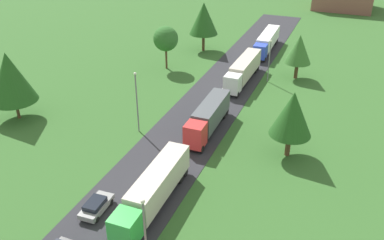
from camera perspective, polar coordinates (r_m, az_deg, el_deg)
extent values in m
cube|color=#2B2B30|center=(53.45, -2.24, -3.62)|extent=(10.00, 140.00, 0.06)
cube|color=white|center=(42.96, -10.61, -13.49)|extent=(0.16, 2.40, 0.01)
cube|color=white|center=(47.23, -6.45, -8.65)|extent=(0.16, 2.40, 0.01)
cube|color=white|center=(52.24, -2.94, -4.43)|extent=(0.16, 2.40, 0.01)
cube|color=white|center=(58.08, 0.11, -0.72)|extent=(0.16, 2.40, 0.01)
cube|color=white|center=(63.26, 2.22, 1.87)|extent=(0.16, 2.40, 0.01)
cube|color=white|center=(68.69, 4.03, 4.08)|extent=(0.16, 2.40, 0.01)
cube|color=white|center=(74.28, 5.59, 5.96)|extent=(0.16, 2.40, 0.01)
cube|color=white|center=(81.30, 7.21, 7.91)|extent=(0.16, 2.40, 0.01)
cube|color=white|center=(86.98, 8.32, 9.23)|extent=(0.16, 2.40, 0.01)
cube|color=white|center=(94.21, 9.54, 10.66)|extent=(0.16, 2.40, 0.01)
cube|color=white|center=(100.04, 10.39, 11.64)|extent=(0.16, 2.40, 0.01)
cube|color=green|center=(39.22, -9.10, -14.44)|extent=(2.47, 2.59, 2.84)
cube|color=black|center=(38.13, -10.09, -15.01)|extent=(2.10, 0.12, 1.25)
cube|color=beige|center=(43.76, -4.55, -8.33)|extent=(2.62, 10.95, 2.85)
cube|color=black|center=(44.75, -4.47, -10.00)|extent=(1.01, 10.38, 0.24)
cylinder|color=black|center=(46.82, -1.57, -8.07)|extent=(0.36, 1.00, 1.00)
cylinder|color=black|center=(47.52, -3.93, -7.51)|extent=(0.36, 1.00, 1.00)
cylinder|color=black|center=(47.79, -0.96, -7.20)|extent=(0.36, 1.00, 1.00)
cylinder|color=black|center=(48.48, -3.27, -6.66)|extent=(0.36, 1.00, 1.00)
cube|color=red|center=(51.82, 0.45, -2.06)|extent=(2.48, 2.48, 3.04)
cube|color=black|center=(50.61, -0.02, -2.16)|extent=(2.10, 0.13, 1.34)
cube|color=#4C5156|center=(56.91, 2.69, 1.16)|extent=(2.64, 9.48, 2.91)
cube|color=black|center=(57.69, 2.65, -0.29)|extent=(1.03, 8.99, 0.24)
cylinder|color=black|center=(51.83, 1.29, -4.04)|extent=(0.37, 1.01, 1.00)
cylinder|color=black|center=(52.46, -0.87, -3.60)|extent=(0.37, 1.01, 1.00)
cylinder|color=black|center=(59.85, 4.47, 0.67)|extent=(0.37, 1.01, 1.00)
cylinder|color=black|center=(60.39, 2.57, 1.01)|extent=(0.37, 1.01, 1.00)
cylinder|color=black|center=(60.81, 4.78, 1.14)|extent=(0.37, 1.01, 1.00)
cylinder|color=black|center=(61.35, 2.91, 1.47)|extent=(0.37, 1.01, 1.00)
cube|color=white|center=(66.50, 5.60, 4.99)|extent=(2.47, 2.50, 2.92)
cube|color=black|center=(65.26, 5.31, 5.04)|extent=(2.10, 0.13, 1.28)
cube|color=beige|center=(72.82, 7.37, 7.33)|extent=(2.65, 11.35, 2.99)
cube|color=black|center=(73.45, 7.28, 6.10)|extent=(1.05, 10.77, 0.24)
cylinder|color=black|center=(66.29, 6.24, 3.49)|extent=(0.36, 1.00, 1.00)
cylinder|color=black|center=(66.84, 4.52, 3.80)|extent=(0.36, 1.00, 1.00)
cylinder|color=black|center=(76.31, 8.76, 6.79)|extent=(0.36, 1.00, 1.00)
cylinder|color=black|center=(76.79, 7.24, 7.04)|extent=(0.36, 1.00, 1.00)
cylinder|color=black|center=(77.54, 9.02, 7.13)|extent=(0.36, 1.00, 1.00)
cylinder|color=black|center=(78.01, 7.52, 7.37)|extent=(0.36, 1.00, 1.00)
cube|color=blue|center=(82.00, 9.35, 9.30)|extent=(2.49, 2.45, 2.67)
cube|color=black|center=(80.78, 9.20, 9.37)|extent=(2.10, 0.14, 1.17)
cube|color=white|center=(88.94, 10.43, 10.95)|extent=(2.75, 12.02, 2.69)
cube|color=black|center=(89.41, 10.34, 10.01)|extent=(1.14, 11.39, 0.24)
cylinder|color=black|center=(81.70, 9.91, 8.18)|extent=(0.37, 1.01, 1.00)
cylinder|color=black|center=(82.08, 8.46, 8.40)|extent=(0.37, 1.01, 1.00)
cylinder|color=black|center=(92.65, 11.44, 10.50)|extent=(0.37, 1.01, 1.00)
cylinder|color=black|center=(92.98, 10.15, 10.69)|extent=(0.37, 1.01, 1.00)
cylinder|color=black|center=(94.00, 11.60, 10.75)|extent=(0.37, 1.01, 1.00)
cylinder|color=black|center=(94.33, 10.33, 10.93)|extent=(0.37, 1.01, 1.00)
cube|color=gray|center=(44.04, -13.01, -11.51)|extent=(2.04, 4.24, 0.58)
cube|color=black|center=(43.57, -13.23, -11.12)|extent=(1.66, 2.40, 0.51)
cylinder|color=black|center=(45.50, -12.95, -10.47)|extent=(0.25, 0.65, 0.64)
cylinder|color=black|center=(44.76, -11.09, -11.00)|extent=(0.25, 0.65, 0.64)
cylinder|color=black|center=(43.75, -14.89, -12.61)|extent=(0.25, 0.65, 0.64)
cylinder|color=black|center=(42.98, -12.98, -13.20)|extent=(0.25, 0.65, 0.64)
sphere|color=silver|center=(31.93, -6.80, -11.07)|extent=(0.36, 0.36, 0.36)
cylinder|color=slate|center=(55.29, -7.57, 2.22)|extent=(0.18, 0.18, 8.33)
sphere|color=silver|center=(53.54, -7.86, 6.32)|extent=(0.36, 0.36, 0.36)
cylinder|color=slate|center=(71.97, 10.56, 7.83)|extent=(0.18, 0.18, 7.11)
sphere|color=silver|center=(70.78, 10.82, 10.61)|extent=(0.36, 0.36, 0.36)
cylinder|color=#513823|center=(77.29, -3.55, 8.50)|extent=(0.38, 0.38, 3.99)
sphere|color=#2D6628|center=(76.10, -3.64, 11.11)|extent=(4.52, 4.52, 4.52)
cylinder|color=#513823|center=(75.28, 14.15, 6.64)|extent=(0.64, 0.64, 2.85)
cone|color=#38702D|center=(73.96, 14.51, 9.44)|extent=(4.50, 4.50, 4.95)
cylinder|color=#513823|center=(64.54, -22.90, 1.38)|extent=(0.43, 0.43, 2.82)
cone|color=#23561E|center=(62.62, -23.75, 5.42)|extent=(6.47, 6.47, 7.12)
cylinder|color=#513823|center=(86.79, 1.58, 10.66)|extent=(0.58, 0.58, 3.53)
cone|color=#23561E|center=(85.39, 1.62, 13.81)|extent=(5.76, 5.76, 6.34)
cylinder|color=#513823|center=(52.31, 13.09, -3.31)|extent=(0.63, 0.63, 3.02)
cone|color=#23561E|center=(50.22, 13.62, 0.87)|extent=(5.08, 5.08, 5.59)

